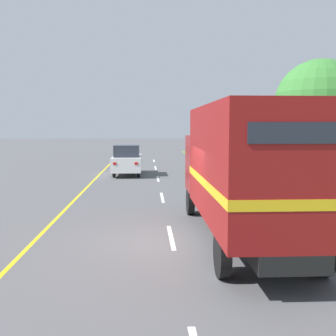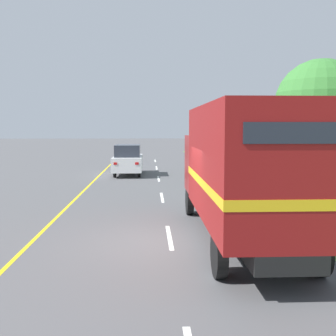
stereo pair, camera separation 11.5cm
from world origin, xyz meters
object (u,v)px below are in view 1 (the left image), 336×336
(horse_trailer_truck, at_px, (245,168))
(lead_car_white, at_px, (127,160))
(highway_sign, at_px, (318,159))
(delineator_post, at_px, (331,220))
(roadside_tree_near, at_px, (320,105))
(roadside_tree_far, at_px, (302,117))

(horse_trailer_truck, relative_size, lead_car_white, 1.85)
(highway_sign, distance_m, delineator_post, 6.91)
(roadside_tree_near, xyz_separation_m, roadside_tree_far, (4.16, 13.50, -0.28))
(highway_sign, xyz_separation_m, roadside_tree_far, (5.40, 16.51, 2.21))
(roadside_tree_near, relative_size, roadside_tree_far, 1.15)
(lead_car_white, bearing_deg, roadside_tree_near, -32.73)
(lead_car_white, xyz_separation_m, roadside_tree_near, (9.79, -6.29, 3.18))
(horse_trailer_truck, relative_size, delineator_post, 8.78)
(highway_sign, relative_size, roadside_tree_far, 0.48)
(horse_trailer_truck, bearing_deg, lead_car_white, 103.23)
(lead_car_white, height_order, roadside_tree_near, roadside_tree_near)
(horse_trailer_truck, distance_m, roadside_tree_near, 11.71)
(highway_sign, relative_size, delineator_post, 2.78)
(lead_car_white, distance_m, delineator_post, 16.94)
(lead_car_white, distance_m, roadside_tree_near, 12.06)
(lead_car_white, relative_size, delineator_post, 4.75)
(roadside_tree_near, bearing_deg, horse_trailer_truck, -121.41)
(lead_car_white, distance_m, highway_sign, 12.65)
(highway_sign, height_order, delineator_post, highway_sign)
(highway_sign, xyz_separation_m, roadside_tree_near, (1.24, 3.01, 2.48))
(delineator_post, bearing_deg, horse_trailer_truck, -171.07)
(roadside_tree_near, xyz_separation_m, delineator_post, (-3.50, -9.43, -3.65))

